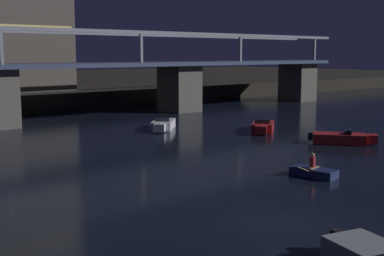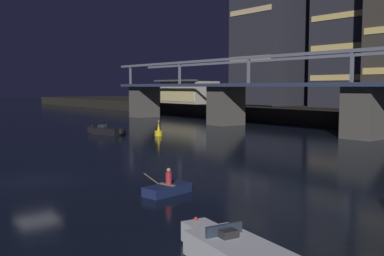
% 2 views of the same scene
% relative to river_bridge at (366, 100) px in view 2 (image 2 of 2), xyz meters
% --- Properties ---
extents(ground_plane, '(400.00, 400.00, 0.00)m').
position_rel_river_bridge_xyz_m(ground_plane, '(-0.00, -35.38, -4.11)').
color(ground_plane, black).
extents(river_bridge, '(94.78, 6.40, 9.38)m').
position_rel_river_bridge_xyz_m(river_bridge, '(0.00, 0.00, 0.00)').
color(river_bridge, '#4C4944').
rests_on(river_bridge, ground).
extents(tower_west_tall, '(11.79, 8.53, 24.44)m').
position_rel_river_bridge_xyz_m(tower_west_tall, '(-15.27, 21.71, 10.16)').
color(tower_west_tall, '#282833').
rests_on(tower_west_tall, far_riverbank).
extents(waterfront_pavilion, '(12.40, 7.40, 4.70)m').
position_rel_river_bridge_xyz_m(waterfront_pavilion, '(-46.48, 11.91, 0.33)').
color(waterfront_pavilion, '#B2AD9E').
rests_on(waterfront_pavilion, far_riverbank).
extents(speedboat_mid_left, '(5.23, 2.35, 1.16)m').
position_rel_river_bridge_xyz_m(speedboat_mid_left, '(16.73, -35.04, -3.69)').
color(speedboat_mid_left, silver).
rests_on(speedboat_mid_left, ground).
extents(speedboat_mid_center, '(5.16, 2.87, 1.16)m').
position_rel_river_bridge_xyz_m(speedboat_mid_center, '(-20.88, -19.95, -3.69)').
color(speedboat_mid_center, black).
rests_on(speedboat_mid_center, ground).
extents(channel_buoy, '(0.90, 0.90, 1.76)m').
position_rel_river_bridge_xyz_m(channel_buoy, '(-15.78, -16.07, -3.63)').
color(channel_buoy, yellow).
rests_on(channel_buoy, ground).
extents(dinghy_with_paddler, '(2.54, 2.74, 1.36)m').
position_rel_river_bridge_xyz_m(dinghy_with_paddler, '(7.68, -31.27, -3.83)').
color(dinghy_with_paddler, '#19234C').
rests_on(dinghy_with_paddler, ground).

